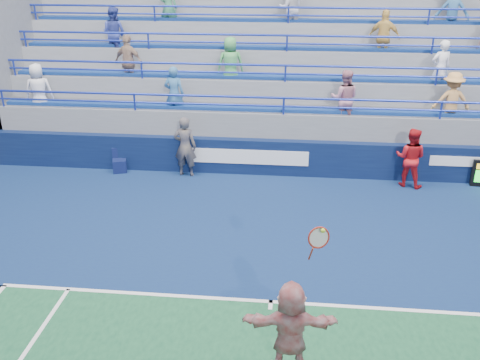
# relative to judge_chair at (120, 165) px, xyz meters

# --- Properties ---
(ground) EXTENTS (120.00, 120.00, 0.00)m
(ground) POSITION_rel_judge_chair_xyz_m (4.98, -6.22, -0.23)
(ground) COLOR #333538
(sponsor_wall) EXTENTS (18.00, 0.32, 1.10)m
(sponsor_wall) POSITION_rel_judge_chair_xyz_m (4.98, 0.28, 0.32)
(sponsor_wall) COLOR #0A1439
(sponsor_wall) RESTS_ON ground
(bleacher_stand) EXTENTS (18.00, 5.60, 6.13)m
(bleacher_stand) POSITION_rel_judge_chair_xyz_m (4.98, 4.05, 1.31)
(bleacher_stand) COLOR slate
(bleacher_stand) RESTS_ON ground
(judge_chair) EXTENTS (0.51, 0.52, 0.73)m
(judge_chair) POSITION_rel_judge_chair_xyz_m (0.00, 0.00, 0.00)
(judge_chair) COLOR #0D1641
(judge_chair) RESTS_ON ground
(tennis_player) EXTENTS (1.58, 0.60, 2.68)m
(tennis_player) POSITION_rel_judge_chair_xyz_m (5.36, -8.01, 0.61)
(tennis_player) COLOR silver
(tennis_player) RESTS_ON ground
(line_judge) EXTENTS (0.70, 0.48, 1.85)m
(line_judge) POSITION_rel_judge_chair_xyz_m (2.09, -0.07, 0.69)
(line_judge) COLOR #151B3A
(line_judge) RESTS_ON ground
(ball_girl) EXTENTS (1.03, 0.93, 1.74)m
(ball_girl) POSITION_rel_judge_chair_xyz_m (8.66, -0.18, 0.64)
(ball_girl) COLOR red
(ball_girl) RESTS_ON ground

